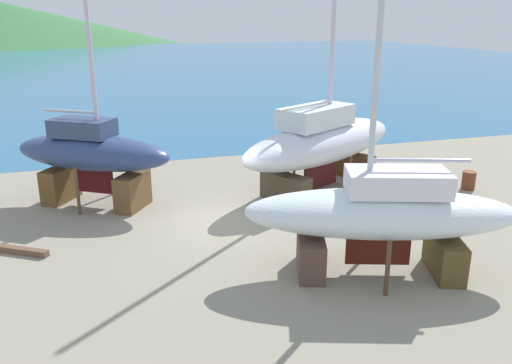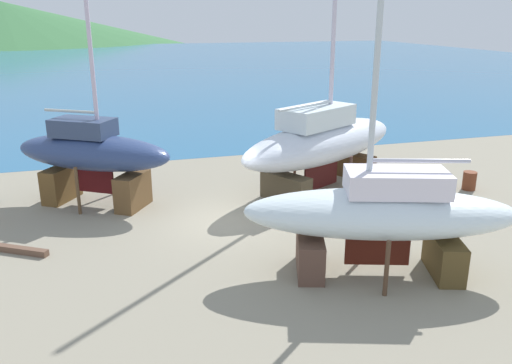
# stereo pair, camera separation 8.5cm
# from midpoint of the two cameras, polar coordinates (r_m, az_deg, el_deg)

# --- Properties ---
(ground_plane) EXTENTS (50.29, 50.29, 0.00)m
(ground_plane) POSITION_cam_midpoint_polar(r_m,az_deg,el_deg) (14.62, 0.16, -10.08)
(ground_plane) COLOR gray
(sea_water) EXTENTS (143.23, 108.96, 0.01)m
(sea_water) POSITION_cam_midpoint_polar(r_m,az_deg,el_deg) (79.82, -14.00, 12.34)
(sea_water) COLOR #296491
(sea_water) RESTS_ON ground
(headland_hill) EXTENTS (172.93, 172.93, 20.36)m
(headland_hill) POSITION_cam_midpoint_polar(r_m,az_deg,el_deg) (158.96, -25.61, 13.63)
(headland_hill) COLOR #39703F
(headland_hill) RESTS_ON ground
(sailboat_far_slipway) EXTENTS (6.28, 5.04, 11.31)m
(sailboat_far_slipway) POSITION_cam_midpoint_polar(r_m,az_deg,el_deg) (20.17, -17.26, 2.90)
(sailboat_far_slipway) COLOR brown
(sailboat_far_slipway) RESTS_ON ground
(sailboat_small_center) EXTENTS (8.94, 6.56, 12.93)m
(sailboat_small_center) POSITION_cam_midpoint_polar(r_m,az_deg,el_deg) (21.29, 7.29, 4.37)
(sailboat_small_center) COLOR #4E331B
(sailboat_small_center) RESTS_ON ground
(sailboat_large_starboard) EXTENTS (7.66, 4.42, 12.64)m
(sailboat_large_starboard) POSITION_cam_midpoint_polar(r_m,az_deg,el_deg) (14.42, 13.63, -3.33)
(sailboat_large_starboard) COLOR brown
(sailboat_large_starboard) RESTS_ON ground
(barrel_tipped_right) EXTENTS (0.74, 0.74, 0.75)m
(barrel_tipped_right) POSITION_cam_midpoint_polar(r_m,az_deg,el_deg) (23.03, 22.30, 0.13)
(barrel_tipped_right) COLOR brown
(barrel_tipped_right) RESTS_ON ground
(timber_short_skew) EXTENTS (2.48, 1.67, 0.19)m
(timber_short_skew) POSITION_cam_midpoint_polar(r_m,az_deg,el_deg) (17.59, -25.31, -6.55)
(timber_short_skew) COLOR brown
(timber_short_skew) RESTS_ON ground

